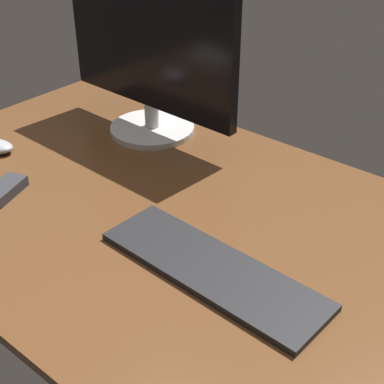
# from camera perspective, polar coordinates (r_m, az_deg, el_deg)

# --- Properties ---
(desk) EXTENTS (1.40, 0.84, 0.02)m
(desk) POSITION_cam_1_polar(r_m,az_deg,el_deg) (1.19, -2.74, -2.32)
(desk) COLOR brown
(desk) RESTS_ON ground
(monitor) EXTENTS (0.53, 0.22, 0.40)m
(monitor) POSITION_cam_1_polar(r_m,az_deg,el_deg) (1.43, -4.28, 13.38)
(monitor) COLOR silver
(monitor) RESTS_ON desk
(keyboard) EXTENTS (0.44, 0.15, 0.01)m
(keyboard) POSITION_cam_1_polar(r_m,az_deg,el_deg) (1.02, 2.04, -7.73)
(keyboard) COLOR black
(keyboard) RESTS_ON desk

